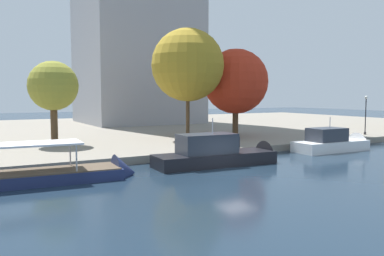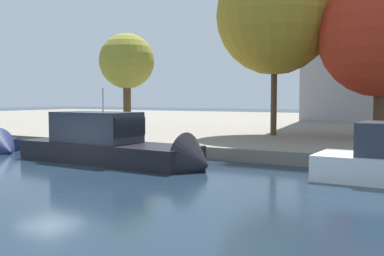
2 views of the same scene
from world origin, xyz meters
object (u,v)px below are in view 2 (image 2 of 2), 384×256
tree_2 (126,62)px  tree_0 (272,16)px  motor_yacht_2 (116,149)px  tree_4 (380,37)px

tree_2 → tree_0: bearing=-6.9°
motor_yacht_2 → tree_0: (3.57, 12.36, 8.06)m
tree_2 → motor_yacht_2: bearing=-53.8°
motor_yacht_2 → tree_4: bearing=54.2°
tree_4 → motor_yacht_2: bearing=-128.8°
motor_yacht_2 → tree_0: tree_0 is taller
tree_0 → tree_4: (6.83, 0.56, -1.75)m
tree_0 → tree_4: tree_0 is taller
tree_0 → tree_2: (-13.84, 1.67, -2.42)m
motor_yacht_2 → tree_2: bearing=129.2°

